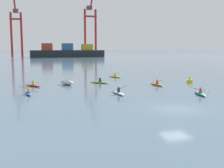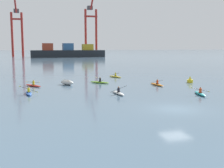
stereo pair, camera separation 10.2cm
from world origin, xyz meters
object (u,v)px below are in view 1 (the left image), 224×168
Objects in this scene: kayak_teal at (200,93)px; container_barge at (67,52)px; kayak_yellow at (115,76)px; kayak_orange at (157,84)px; kayak_blue at (29,93)px; kayak_white at (118,93)px; kayak_lime at (100,82)px; capsized_dinghy at (67,82)px; channel_buoy at (190,80)px; kayak_red at (33,85)px; gantry_crane_west_mid at (90,25)px; gantry_crane_west at (16,26)px.

container_barge is at bearing 90.45° from kayak_teal.
kayak_yellow and kayak_teal have the same top height.
kayak_blue is at bearing -170.53° from kayak_orange.
kayak_blue is at bearing 165.09° from kayak_white.
kayak_orange is at bearing -76.94° from kayak_yellow.
kayak_lime is at bearing 36.55° from kayak_blue.
capsized_dinghy is at bearing 53.19° from kayak_blue.
kayak_blue is at bearing -168.96° from channel_buoy.
kayak_lime is 0.91× the size of kayak_red.
kayak_yellow is 12.44m from kayak_orange.
container_barge is 13.31× the size of kayak_lime.
gantry_crane_west_mid is 117.12m from kayak_lime.
gantry_crane_west is 9.42× the size of kayak_yellow.
kayak_white reaches higher than kayak_orange.
kayak_teal is 1.22× the size of kayak_lime.
kayak_white reaches higher than kayak_yellow.
gantry_crane_west is 0.89× the size of gantry_crane_west_mid.
kayak_white reaches higher than capsized_dinghy.
kayak_white is 1.21× the size of kayak_lime.
gantry_crane_west is 9.18× the size of kayak_teal.
kayak_lime is at bearing -122.08° from kayak_yellow.
kayak_lime reaches higher than kayak_orange.
channel_buoy is 0.29× the size of kayak_teal.
kayak_teal is 9.57m from kayak_white.
gantry_crane_west_mid is at bearing 76.90° from capsized_dinghy.
capsized_dinghy is (12.33, -120.09, -15.84)m from gantry_crane_west.
kayak_lime is 9.92m from kayak_red.
kayak_yellow is 0.98× the size of kayak_white.
kayak_white is at bearing -14.91° from kayak_blue.
container_barge is at bearing -24.35° from gantry_crane_west.
gantry_crane_west is at bearing 97.55° from kayak_white.
container_barge is 10.99× the size of kayak_white.
kayak_blue reaches higher than kayak_lime.
capsized_dinghy is 13.16m from kayak_orange.
kayak_yellow is 1.08× the size of kayak_red.
container_barge reaches higher than channel_buoy.
kayak_white is 1.11× the size of kayak_red.
kayak_lime reaches higher than kayak_white.
kayak_lime is at bearing 123.54° from kayak_teal.
kayak_orange is (24.81, -124.27, -16.01)m from gantry_crane_west.
capsized_dinghy is 0.99× the size of kayak_lime.
container_barge reaches higher than kayak_white.
gantry_crane_west_mid is 10.33× the size of kayak_blue.
kayak_blue is at bearing -143.45° from kayak_lime.
kayak_blue is (-24.23, -4.73, -0.19)m from channel_buoy.
gantry_crane_west is 39.37m from gantry_crane_west_mid.
kayak_lime is at bearing 6.19° from capsized_dinghy.
gantry_crane_west_mid is at bearing 80.09° from kayak_white.
kayak_white is (-21.71, -124.27, -17.09)m from gantry_crane_west_mid.
kayak_lime is (-21.57, -113.84, -17.09)m from gantry_crane_west_mid.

